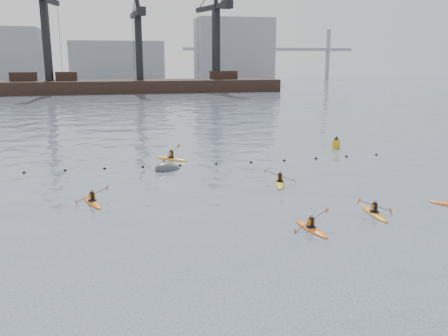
{
  "coord_description": "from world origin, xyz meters",
  "views": [
    {
      "loc": [
        -7.07,
        -15.17,
        8.61
      ],
      "look_at": [
        -1.4,
        9.16,
        2.8
      ],
      "focal_mm": 38.0,
      "sensor_mm": 36.0,
      "label": 1
    }
  ],
  "objects_px": {
    "kayaker_3": "(280,182)",
    "mooring_buoy": "(168,170)",
    "kayaker_5": "(171,158)",
    "nav_buoy": "(336,144)",
    "kayaker_0": "(311,228)",
    "kayaker_2": "(92,202)",
    "kayaker_1": "(374,213)"
  },
  "relations": [
    {
      "from": "kayaker_3",
      "to": "mooring_buoy",
      "type": "height_order",
      "value": "kayaker_3"
    },
    {
      "from": "kayaker_0",
      "to": "nav_buoy",
      "type": "bearing_deg",
      "value": 51.3
    },
    {
      "from": "kayaker_1",
      "to": "nav_buoy",
      "type": "height_order",
      "value": "nav_buoy"
    },
    {
      "from": "kayaker_3",
      "to": "mooring_buoy",
      "type": "bearing_deg",
      "value": 157.75
    },
    {
      "from": "kayaker_2",
      "to": "kayaker_1",
      "type": "bearing_deg",
      "value": -39.33
    },
    {
      "from": "nav_buoy",
      "to": "kayaker_0",
      "type": "bearing_deg",
      "value": -119.17
    },
    {
      "from": "kayaker_0",
      "to": "mooring_buoy",
      "type": "distance_m",
      "value": 16.14
    },
    {
      "from": "kayaker_1",
      "to": "kayaker_5",
      "type": "bearing_deg",
      "value": 122.9
    },
    {
      "from": "kayaker_5",
      "to": "mooring_buoy",
      "type": "distance_m",
      "value": 3.82
    },
    {
      "from": "kayaker_2",
      "to": "kayaker_3",
      "type": "xyz_separation_m",
      "value": [
        12.67,
        1.73,
        0.01
      ]
    },
    {
      "from": "kayaker_5",
      "to": "mooring_buoy",
      "type": "xyz_separation_m",
      "value": [
        -0.74,
        -3.74,
        -0.1
      ]
    },
    {
      "from": "kayaker_3",
      "to": "mooring_buoy",
      "type": "relative_size",
      "value": 1.46
    },
    {
      "from": "mooring_buoy",
      "to": "nav_buoy",
      "type": "bearing_deg",
      "value": 17.65
    },
    {
      "from": "kayaker_0",
      "to": "kayaker_5",
      "type": "relative_size",
      "value": 1.02
    },
    {
      "from": "kayaker_3",
      "to": "kayaker_1",
      "type": "bearing_deg",
      "value": -51.0
    },
    {
      "from": "kayaker_5",
      "to": "nav_buoy",
      "type": "height_order",
      "value": "nav_buoy"
    },
    {
      "from": "kayaker_3",
      "to": "nav_buoy",
      "type": "relative_size",
      "value": 2.39
    },
    {
      "from": "kayaker_2",
      "to": "mooring_buoy",
      "type": "relative_size",
      "value": 1.36
    },
    {
      "from": "kayaker_0",
      "to": "nav_buoy",
      "type": "distance_m",
      "value": 23.57
    },
    {
      "from": "kayaker_2",
      "to": "mooring_buoy",
      "type": "distance_m",
      "value": 9.55
    },
    {
      "from": "kayaker_0",
      "to": "kayaker_5",
      "type": "xyz_separation_m",
      "value": [
        -4.89,
        18.87,
        0.02
      ]
    },
    {
      "from": "kayaker_0",
      "to": "kayaker_2",
      "type": "xyz_separation_m",
      "value": [
        -11.12,
        7.31,
        0.0
      ]
    },
    {
      "from": "kayaker_1",
      "to": "mooring_buoy",
      "type": "height_order",
      "value": "kayaker_1"
    },
    {
      "from": "nav_buoy",
      "to": "mooring_buoy",
      "type": "bearing_deg",
      "value": -162.35
    },
    {
      "from": "kayaker_2",
      "to": "kayaker_3",
      "type": "bearing_deg",
      "value": -10.95
    },
    {
      "from": "kayaker_2",
      "to": "kayaker_5",
      "type": "distance_m",
      "value": 13.13
    },
    {
      "from": "kayaker_0",
      "to": "kayaker_2",
      "type": "bearing_deg",
      "value": 137.15
    },
    {
      "from": "kayaker_2",
      "to": "kayaker_5",
      "type": "relative_size",
      "value": 1.07
    },
    {
      "from": "kayaker_3",
      "to": "mooring_buoy",
      "type": "xyz_separation_m",
      "value": [
        -7.18,
        6.09,
        -0.1
      ]
    },
    {
      "from": "kayaker_3",
      "to": "nav_buoy",
      "type": "xyz_separation_m",
      "value": [
        9.94,
        11.54,
        0.32
      ]
    },
    {
      "from": "kayaker_0",
      "to": "kayaker_3",
      "type": "xyz_separation_m",
      "value": [
        1.55,
        9.04,
        0.01
      ]
    },
    {
      "from": "nav_buoy",
      "to": "kayaker_2",
      "type": "bearing_deg",
      "value": -149.6
    }
  ]
}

